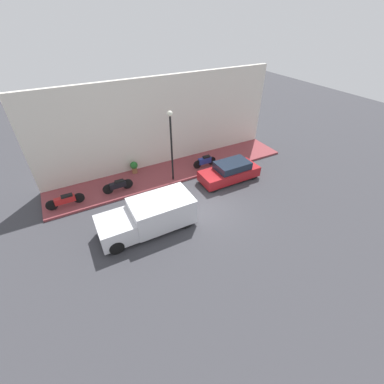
# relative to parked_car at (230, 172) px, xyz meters

# --- Properties ---
(ground_plane) EXTENTS (60.00, 60.00, 0.00)m
(ground_plane) POSITION_rel_parked_car_xyz_m (-1.92, 2.98, -0.64)
(ground_plane) COLOR #38383D
(sidewalk) EXTENTS (2.92, 17.39, 0.15)m
(sidewalk) POSITION_rel_parked_car_xyz_m (2.72, 2.98, -0.57)
(sidewalk) COLOR brown
(sidewalk) RESTS_ON ground_plane
(building_facade) EXTENTS (0.30, 17.39, 6.27)m
(building_facade) POSITION_rel_parked_car_xyz_m (4.33, 2.98, 2.49)
(building_facade) COLOR silver
(building_facade) RESTS_ON ground_plane
(parked_car) EXTENTS (1.65, 4.14, 1.34)m
(parked_car) POSITION_rel_parked_car_xyz_m (0.00, 0.00, 0.00)
(parked_car) COLOR maroon
(parked_car) RESTS_ON ground_plane
(delivery_van) EXTENTS (2.04, 5.04, 1.66)m
(delivery_van) POSITION_rel_parked_car_xyz_m (-1.91, 6.58, 0.22)
(delivery_van) COLOR silver
(delivery_van) RESTS_ON ground_plane
(motorcycle_black) EXTENTS (0.30, 1.93, 0.76)m
(motorcycle_black) POSITION_rel_parked_car_xyz_m (2.08, 7.17, -0.06)
(motorcycle_black) COLOR black
(motorcycle_black) RESTS_ON sidewalk
(motorcycle_red) EXTENTS (0.30, 2.15, 0.75)m
(motorcycle_red) POSITION_rel_parked_car_xyz_m (2.02, 10.31, -0.06)
(motorcycle_red) COLOR #B21E1E
(motorcycle_red) RESTS_ON sidewalk
(motorcycle_blue) EXTENTS (0.30, 1.84, 0.83)m
(motorcycle_blue) POSITION_rel_parked_car_xyz_m (2.16, 0.72, -0.04)
(motorcycle_blue) COLOR navy
(motorcycle_blue) RESTS_ON sidewalk
(streetlamp) EXTENTS (0.34, 0.34, 4.75)m
(streetlamp) POSITION_rel_parked_car_xyz_m (1.68, 3.51, 2.61)
(streetlamp) COLOR black
(streetlamp) RESTS_ON sidewalk
(potted_plant) EXTENTS (0.53, 0.53, 0.86)m
(potted_plant) POSITION_rel_parked_car_xyz_m (3.74, 5.57, 0.00)
(potted_plant) COLOR brown
(potted_plant) RESTS_ON sidewalk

